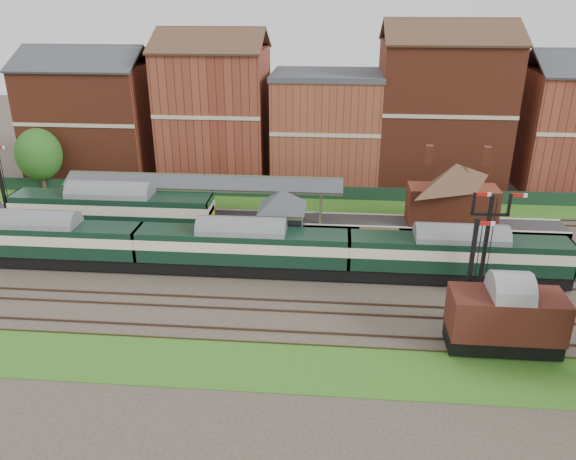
# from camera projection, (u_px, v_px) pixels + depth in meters

# --- Properties ---
(ground) EXTENTS (160.00, 160.00, 0.00)m
(ground) POSITION_uv_depth(u_px,v_px,m) (316.00, 275.00, 44.59)
(ground) COLOR #473D33
(ground) RESTS_ON ground
(grass_back) EXTENTS (90.00, 4.50, 0.06)m
(grass_back) POSITION_uv_depth(u_px,v_px,m) (322.00, 205.00, 59.26)
(grass_back) COLOR #2D6619
(grass_back) RESTS_ON ground
(grass_front) EXTENTS (90.00, 5.00, 0.06)m
(grass_front) POSITION_uv_depth(u_px,v_px,m) (308.00, 368.00, 33.57)
(grass_front) COLOR #2D6619
(grass_front) RESTS_ON ground
(fence) EXTENTS (90.00, 0.12, 1.50)m
(fence) POSITION_uv_depth(u_px,v_px,m) (323.00, 193.00, 60.81)
(fence) COLOR #193823
(fence) RESTS_ON ground
(platform) EXTENTS (55.00, 3.40, 1.00)m
(platform) POSITION_uv_depth(u_px,v_px,m) (268.00, 222.00, 53.74)
(platform) COLOR #2D2D2D
(platform) RESTS_ON ground
(signal_box) EXTENTS (5.40, 5.40, 6.00)m
(signal_box) POSITION_uv_depth(u_px,v_px,m) (282.00, 222.00, 46.57)
(signal_box) COLOR #616E4E
(signal_box) RESTS_ON ground
(brick_hut) EXTENTS (3.20, 2.64, 2.94)m
(brick_hut) POSITION_uv_depth(u_px,v_px,m) (378.00, 247.00, 46.71)
(brick_hut) COLOR maroon
(brick_hut) RESTS_ON ground
(station_building) EXTENTS (8.10, 8.10, 5.90)m
(station_building) POSITION_uv_depth(u_px,v_px,m) (453.00, 193.00, 51.04)
(station_building) COLOR brown
(station_building) RESTS_ON platform
(canopy) EXTENTS (26.00, 3.89, 4.08)m
(canopy) POSITION_uv_depth(u_px,v_px,m) (204.00, 179.00, 52.63)
(canopy) COLOR #4B5535
(canopy) RESTS_ON platform
(semaphore_bracket) EXTENTS (3.60, 0.25, 8.18)m
(semaphore_bracket) POSITION_uv_depth(u_px,v_px,m) (487.00, 240.00, 39.53)
(semaphore_bracket) COLOR black
(semaphore_bracket) RESTS_ON ground
(semaphore_platform_end) EXTENTS (1.23, 0.25, 8.00)m
(semaphore_platform_end) POSITION_uv_depth(u_px,v_px,m) (2.00, 184.00, 52.70)
(semaphore_platform_end) COLOR black
(semaphore_platform_end) RESTS_ON ground
(semaphore_siding) EXTENTS (1.23, 0.25, 8.00)m
(semaphore_siding) POSITION_uv_depth(u_px,v_px,m) (470.00, 275.00, 35.75)
(semaphore_siding) COLOR black
(semaphore_siding) RESTS_ON ground
(town_backdrop) EXTENTS (69.00, 10.00, 16.00)m
(town_backdrop) POSITION_uv_depth(u_px,v_px,m) (324.00, 122.00, 64.82)
(town_backdrop) COLOR brown
(town_backdrop) RESTS_ON ground
(dmu_train) EXTENTS (50.14, 2.64, 3.85)m
(dmu_train) POSITION_uv_depth(u_px,v_px,m) (242.00, 247.00, 44.17)
(dmu_train) COLOR black
(dmu_train) RESTS_ON ground
(platform_railcar) EXTENTS (18.36, 2.89, 4.23)m
(platform_railcar) POSITION_uv_depth(u_px,v_px,m) (113.00, 210.00, 51.09)
(platform_railcar) COLOR black
(platform_railcar) RESTS_ON ground
(goods_van_a) EXTENTS (6.82, 2.95, 4.13)m
(goods_van_a) POSITION_uv_depth(u_px,v_px,m) (506.00, 317.00, 34.47)
(goods_van_a) COLOR black
(goods_van_a) RESTS_ON ground
(tree_back) EXTENTS (4.96, 4.96, 7.25)m
(tree_back) POSITION_uv_depth(u_px,v_px,m) (39.00, 154.00, 61.58)
(tree_back) COLOR #382619
(tree_back) RESTS_ON ground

